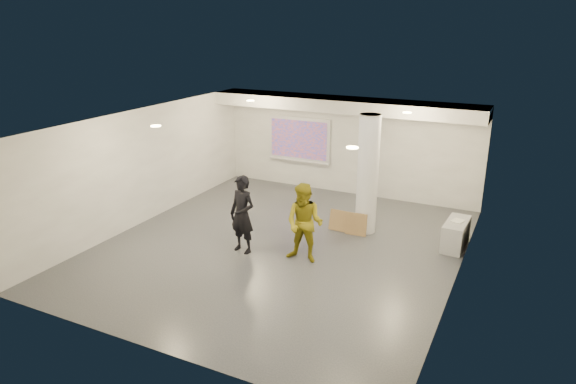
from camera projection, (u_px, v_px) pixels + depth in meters
The scene contains 19 objects.
floor at pixel (281, 247), 12.20m from camera, with size 8.00×9.00×0.01m, color #34363B.
ceiling at pixel (280, 122), 11.24m from camera, with size 8.00×9.00×0.01m, color white.
wall_back at pixel (347, 146), 15.55m from camera, with size 8.00×0.01×3.00m, color silver.
wall_front at pixel (148, 268), 7.89m from camera, with size 8.00×0.01×3.00m, color silver.
wall_left at pixel (144, 166), 13.39m from camera, with size 0.01×9.00×3.00m, color silver.
wall_right at pixel (462, 214), 10.05m from camera, with size 0.01×9.00×3.00m, color silver.
soffit_band at pixel (343, 105), 14.66m from camera, with size 8.00×1.10×0.36m, color silver.
downlight_nw at pixel (250, 101), 14.30m from camera, with size 0.22×0.22×0.02m, color #FFED99.
downlight_ne at pixel (407, 113), 12.46m from camera, with size 0.22×0.22×0.02m, color #FFED99.
downlight_sw at pixel (156, 126), 10.89m from camera, with size 0.22×0.22×0.02m, color #FFED99.
downlight_se at pixel (352, 148), 9.06m from camera, with size 0.22×0.22×0.02m, color #FFED99.
column at pixel (368, 175), 12.63m from camera, with size 0.52×0.52×3.00m, color silver.
projection_screen at pixel (299, 140), 16.17m from camera, with size 2.10×0.13×1.42m.
credenza at pixel (456, 234), 12.07m from camera, with size 0.47×1.12×0.65m, color #A0A2A6.
papers_stack at pixel (458, 221), 11.98m from camera, with size 0.24×0.31×0.02m, color white.
cardboard_back at pixel (356, 224), 12.77m from camera, with size 0.53×0.05×0.57m, color olive.
cardboard_front at pixel (339, 220), 13.07m from camera, with size 0.49×0.05×0.54m, color olive.
woman at pixel (242, 215), 11.68m from camera, with size 0.66×0.44×1.82m, color black.
man at pixel (305, 223), 11.22m from camera, with size 0.87×0.68×1.79m, color olive.
Camera 1 is at (5.07, -9.93, 5.13)m, focal length 32.00 mm.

